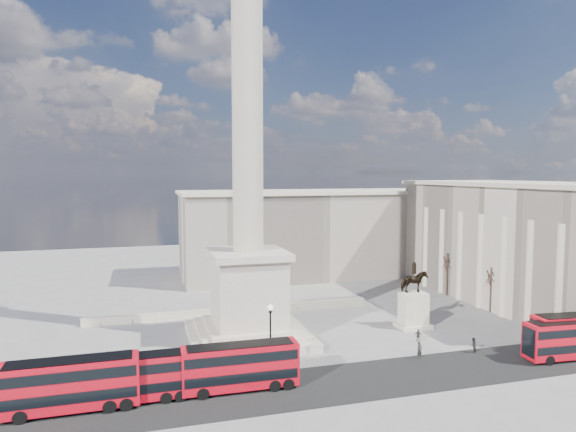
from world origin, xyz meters
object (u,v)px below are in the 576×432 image
(pedestrian_crossing, at_px, (418,336))
(pedestrian_walking, at_px, (420,351))
(nelsons_column, at_px, (248,233))
(red_bus_e, at_px, (71,384))
(red_bus_b, at_px, (241,366))
(equestrian_statue, at_px, (413,305))
(red_bus_a, at_px, (132,378))
(red_bus_c, at_px, (571,339))
(pedestrian_standing, at_px, (473,345))
(victorian_lamp, at_px, (270,333))

(pedestrian_crossing, bearing_deg, pedestrian_walking, 96.86)
(nelsons_column, distance_m, red_bus_e, 25.35)
(red_bus_b, height_order, pedestrian_crossing, red_bus_b)
(nelsons_column, bearing_deg, red_bus_e, -141.86)
(equestrian_statue, height_order, pedestrian_crossing, equestrian_statue)
(red_bus_a, height_order, red_bus_c, red_bus_c)
(red_bus_c, relative_size, pedestrian_standing, 6.05)
(nelsons_column, xyz_separation_m, equestrian_statue, (21.45, -1.25, -9.89))
(red_bus_e, distance_m, equestrian_statue, 41.66)
(pedestrian_standing, bearing_deg, nelsons_column, -66.47)
(red_bus_a, xyz_separation_m, victorian_lamp, (13.24, 3.10, 1.91))
(red_bus_a, relative_size, pedestrian_walking, 5.51)
(victorian_lamp, distance_m, pedestrian_walking, 16.70)
(red_bus_a, distance_m, victorian_lamp, 13.73)
(pedestrian_standing, height_order, pedestrian_crossing, pedestrian_standing)
(red_bus_b, distance_m, victorian_lamp, 5.18)
(red_bus_a, bearing_deg, red_bus_c, -3.08)
(equestrian_statue, bearing_deg, nelsons_column, 176.66)
(red_bus_e, xyz_separation_m, pedestrian_walking, (34.47, 2.73, -1.43))
(nelsons_column, distance_m, pedestrian_crossing, 23.59)
(victorian_lamp, relative_size, pedestrian_standing, 4.00)
(nelsons_column, relative_size, red_bus_c, 4.73)
(victorian_lamp, bearing_deg, equestrian_statue, 23.80)
(pedestrian_walking, bearing_deg, victorian_lamp, 167.48)
(red_bus_a, relative_size, red_bus_b, 0.96)
(red_bus_b, bearing_deg, pedestrian_standing, 6.20)
(red_bus_a, height_order, pedestrian_crossing, red_bus_a)
(red_bus_b, xyz_separation_m, pedestrian_standing, (26.72, 2.46, -1.41))
(nelsons_column, relative_size, red_bus_b, 4.63)
(red_bus_a, distance_m, red_bus_c, 45.32)
(red_bus_a, bearing_deg, red_bus_b, -1.03)
(equestrian_statue, xyz_separation_m, pedestrian_standing, (1.62, -10.25, -2.15))
(victorian_lamp, distance_m, equestrian_statue, 23.51)
(pedestrian_crossing, bearing_deg, red_bus_a, 48.84)
(red_bus_c, relative_size, equestrian_statue, 1.22)
(red_bus_a, bearing_deg, nelsons_column, 45.94)
(red_bus_b, height_order, equestrian_statue, equestrian_statue)
(red_bus_e, xyz_separation_m, pedestrian_crossing, (37.28, 7.77, -1.60))
(victorian_lamp, xyz_separation_m, pedestrian_walking, (16.38, -0.77, -3.17))
(pedestrian_crossing, bearing_deg, red_bus_b, 54.24)
(red_bus_c, height_order, equestrian_statue, equestrian_statue)
(red_bus_b, xyz_separation_m, pedestrian_crossing, (22.80, 7.50, -1.52))
(pedestrian_walking, bearing_deg, red_bus_a, 174.68)
(nelsons_column, xyz_separation_m, red_bus_a, (-13.27, -13.83, -10.73))
(nelsons_column, bearing_deg, red_bus_c, -26.68)
(nelsons_column, height_order, pedestrian_walking, nelsons_column)
(nelsons_column, distance_m, pedestrian_walking, 23.30)
(equestrian_statue, distance_m, pedestrian_walking, 11.64)
(victorian_lamp, distance_m, pedestrian_standing, 23.34)
(red_bus_a, height_order, red_bus_b, red_bus_b)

